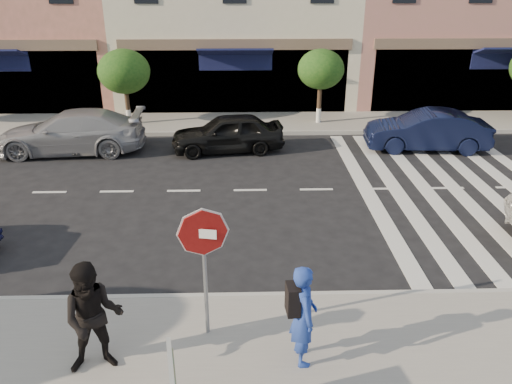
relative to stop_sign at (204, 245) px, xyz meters
name	(u,v)px	position (x,y,z in m)	size (l,w,h in m)	color
ground	(253,261)	(0.86, 2.62, -1.94)	(120.00, 120.00, 0.00)	black
sidewalk_near	(258,382)	(0.86, -1.13, -1.86)	(60.00, 4.50, 0.15)	gray
sidewalk_far	(248,123)	(0.86, 13.62, -1.86)	(60.00, 3.00, 0.15)	gray
street_tree_wb	(124,72)	(-4.14, 13.42, 0.37)	(2.10, 2.10, 3.06)	#473323
street_tree_c	(321,70)	(3.86, 13.42, 0.42)	(1.90, 1.90, 3.04)	#473323
stop_sign	(204,245)	(0.00, 0.00, 0.00)	(0.86, 0.20, 2.45)	gray
photographer	(304,315)	(1.60, -0.70, -0.90)	(0.65, 0.43, 1.78)	#213C99
walker	(94,318)	(-1.69, -0.79, -0.83)	(0.94, 0.73, 1.93)	black
car_far_left	(71,132)	(-5.52, 10.27, -1.19)	(2.11, 5.19, 1.51)	#929297
car_far_mid	(228,133)	(0.10, 10.22, -1.25)	(1.62, 4.02, 1.37)	black
car_far_right	(427,131)	(7.36, 10.22, -1.22)	(1.52, 4.37, 1.44)	black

